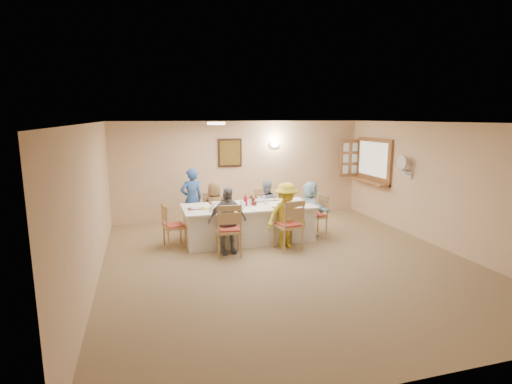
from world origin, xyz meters
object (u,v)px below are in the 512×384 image
object	(u,v)px
dining_table	(248,223)
diner_back_left	(215,208)
condiment_ketchup	(246,200)
chair_left_end	(174,225)
caregiver	(192,199)
serving_hatch	(374,161)
diner_front_left	(227,220)
chair_back_left	(214,213)
chair_front_left	(229,229)
chair_back_right	(264,209)
desk_fan	(403,165)
diner_right_end	(310,208)
chair_right_end	(316,215)
chair_front_right	(288,224)
diner_front_right	(286,216)
diner_back_right	(266,205)

from	to	relation	value
dining_table	diner_back_left	distance (m)	0.93
diner_back_left	condiment_ketchup	distance (m)	0.91
chair_left_end	caregiver	size ratio (longest dim) A/B	0.61
serving_hatch	diner_front_left	xyz separation A→B (m)	(-4.16, -1.64, -0.85)
chair_back_left	chair_front_left	bearing A→B (deg)	-97.18
chair_back_left	chair_back_right	size ratio (longest dim) A/B	0.97
desk_fan	chair_left_end	bearing A→B (deg)	175.50
serving_hatch	diner_right_end	bearing A→B (deg)	-155.96
diner_back_left	caregiver	xyz separation A→B (m)	(-0.45, 0.47, 0.13)
chair_right_end	condiment_ketchup	xyz separation A→B (m)	(-1.61, 0.00, 0.44)
diner_right_end	chair_back_left	bearing A→B (deg)	62.51
chair_back_right	chair_right_end	world-z (taller)	chair_back_right
chair_front_left	diner_back_left	distance (m)	1.48
chair_back_left	diner_right_end	world-z (taller)	diner_right_end
diner_front_left	condiment_ketchup	world-z (taller)	diner_front_left
chair_front_right	caregiver	distance (m)	2.56
diner_front_left	diner_front_right	distance (m)	1.20
diner_front_right	chair_front_right	bearing A→B (deg)	-100.18
desk_fan	dining_table	xyz separation A→B (m)	(-3.45, 0.39, -1.17)
chair_back_right	diner_back_right	distance (m)	0.16
chair_left_end	diner_right_end	size ratio (longest dim) A/B	0.73
desk_fan	caregiver	bearing A→B (deg)	161.08
dining_table	chair_back_left	bearing A→B (deg)	126.87
chair_front_left	chair_right_end	size ratio (longest dim) A/B	1.15
diner_front_right	condiment_ketchup	size ratio (longest dim) A/B	5.30
dining_table	chair_back_left	size ratio (longest dim) A/B	3.04
chair_front_right	diner_back_right	world-z (taller)	diner_back_right
serving_hatch	chair_front_right	xyz separation A→B (m)	(-2.96, -1.76, -0.99)
serving_hatch	caregiver	size ratio (longest dim) A/B	1.03
diner_front_right	caregiver	distance (m)	2.46
chair_back_left	diner_back_right	size ratio (longest dim) A/B	0.78
diner_front_left	caregiver	xyz separation A→B (m)	(-0.45, 1.83, 0.08)
diner_back_left	caregiver	distance (m)	0.66
chair_right_end	diner_front_left	size ratio (longest dim) A/B	0.69
condiment_ketchup	chair_back_right	bearing A→B (deg)	50.36
desk_fan	dining_table	world-z (taller)	desk_fan
diner_back_right	caregiver	distance (m)	1.72
chair_front_right	diner_front_right	size ratio (longest dim) A/B	0.77
diner_back_right	diner_front_left	size ratio (longest dim) A/B	0.89
diner_back_right	diner_front_right	distance (m)	1.36
diner_front_left	diner_right_end	world-z (taller)	diner_front_left
desk_fan	chair_front_right	xyz separation A→B (m)	(-2.85, -0.41, -1.04)
chair_right_end	dining_table	bearing A→B (deg)	-96.45
serving_hatch	caregiver	distance (m)	4.68
dining_table	chair_right_end	distance (m)	1.55
serving_hatch	chair_right_end	world-z (taller)	serving_hatch
chair_right_end	diner_back_right	xyz separation A→B (m)	(-0.95, 0.68, 0.13)
diner_back_left	diner_back_right	size ratio (longest dim) A/B	1.03
desk_fan	diner_back_left	xyz separation A→B (m)	(-4.05, 1.07, -0.96)
chair_back_right	diner_front_right	distance (m)	1.49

